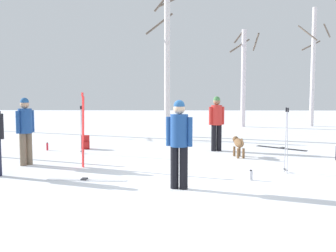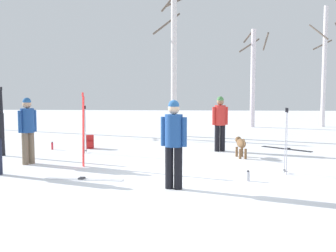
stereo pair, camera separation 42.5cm
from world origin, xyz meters
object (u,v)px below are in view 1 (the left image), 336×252
(person_1, at_px, (179,138))
(person_0, at_px, (25,127))
(ski_pair_planted_2, at_px, (83,130))
(backpack_0, at_px, (85,142))
(birch_tree_3, at_px, (313,65))
(birch_tree_2, at_px, (244,76))
(dog, at_px, (238,144))
(ski_pair_lying_0, at_px, (86,180))
(ski_poles_1, at_px, (286,138))
(ski_pair_lying_1, at_px, (281,148))
(person_2, at_px, (217,120))
(ski_poles_0, at_px, (82,128))
(water_bottle_1, at_px, (251,175))
(birch_tree_1, at_px, (167,52))
(water_bottle_0, at_px, (47,147))

(person_1, bearing_deg, person_0, 148.57)
(ski_pair_planted_2, xyz_separation_m, backpack_0, (-0.67, 3.14, -0.70))
(birch_tree_3, bearing_deg, birch_tree_2, -174.59)
(dog, xyz_separation_m, ski_pair_lying_0, (-3.68, -3.07, -0.38))
(ski_poles_1, xyz_separation_m, backpack_0, (-5.49, 3.66, -0.59))
(ski_pair_planted_2, distance_m, ski_pair_lying_1, 6.70)
(person_2, bearing_deg, backpack_0, 175.38)
(ski_poles_0, distance_m, backpack_0, 1.09)
(ski_poles_0, bearing_deg, water_bottle_1, -38.49)
(ski_poles_0, xyz_separation_m, birch_tree_2, (6.36, 9.12, 1.90))
(person_1, height_order, backpack_0, person_1)
(ski_pair_lying_1, height_order, backpack_0, backpack_0)
(ski_pair_lying_1, relative_size, birch_tree_2, 0.28)
(person_0, distance_m, backpack_0, 3.08)
(birch_tree_1, bearing_deg, birch_tree_2, 48.29)
(person_2, height_order, dog, person_2)
(backpack_0, xyz_separation_m, birch_tree_2, (6.47, 8.19, 2.46))
(ski_pair_planted_2, bearing_deg, birch_tree_2, 62.92)
(person_0, relative_size, ski_pair_lying_0, 1.00)
(ski_poles_0, relative_size, birch_tree_2, 0.28)
(person_1, bearing_deg, ski_pair_lying_0, 161.05)
(ski_pair_lying_1, height_order, ski_poles_0, ski_poles_0)
(ski_pair_planted_2, distance_m, birch_tree_3, 15.23)
(dog, bearing_deg, ski_pair_lying_1, 45.66)
(person_1, distance_m, ski_poles_0, 5.18)
(person_0, relative_size, birch_tree_1, 0.26)
(ski_poles_0, height_order, ski_poles_1, ski_poles_1)
(ski_poles_0, xyz_separation_m, backpack_0, (-0.11, 0.94, -0.55))
(ski_pair_planted_2, xyz_separation_m, water_bottle_0, (-1.81, 2.81, -0.80))
(backpack_0, relative_size, birch_tree_2, 0.09)
(ski_pair_lying_0, height_order, water_bottle_1, water_bottle_1)
(water_bottle_1, bearing_deg, ski_poles_0, 141.51)
(ski_poles_0, xyz_separation_m, water_bottle_0, (-1.25, 0.60, -0.65))
(ski_poles_0, bearing_deg, dog, -6.70)
(water_bottle_1, distance_m, birch_tree_2, 13.05)
(dog, height_order, ski_poles_1, ski_poles_1)
(person_2, distance_m, ski_pair_lying_1, 2.45)
(ski_poles_1, relative_size, birch_tree_2, 0.30)
(dog, bearing_deg, person_2, 114.33)
(ski_pair_lying_1, bearing_deg, water_bottle_0, -175.78)
(person_0, bearing_deg, ski_poles_0, 63.28)
(backpack_0, distance_m, water_bottle_1, 6.36)
(water_bottle_0, xyz_separation_m, water_bottle_1, (5.68, -4.13, -0.01))
(water_bottle_1, bearing_deg, ski_pair_planted_2, 161.16)
(water_bottle_0, xyz_separation_m, birch_tree_2, (7.61, 8.52, 2.55))
(ski_pair_planted_2, bearing_deg, person_2, 38.28)
(person_1, relative_size, ski_pair_planted_2, 0.93)
(ski_poles_1, distance_m, birch_tree_2, 12.04)
(ski_poles_0, bearing_deg, backpack_0, 96.61)
(person_0, height_order, ski_pair_planted_2, ski_pair_planted_2)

